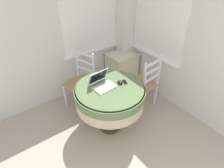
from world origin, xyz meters
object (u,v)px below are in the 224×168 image
Objects in this scene: computer_mouse at (120,82)px; dining_chair_near_back_window at (81,82)px; cell_phone at (125,82)px; dining_chair_near_right_window at (144,84)px; laptop at (102,83)px; round_dining_table at (110,96)px; corner_cabinet at (122,68)px.

computer_mouse is 0.88m from dining_chair_near_back_window.
dining_chair_near_back_window is (-0.23, 0.78, -0.32)m from computer_mouse.
dining_chair_near_back_window reaches higher than cell_phone.
dining_chair_near_back_window and dining_chair_near_right_window have the same top height.
cell_phone is (0.32, -0.12, -0.04)m from laptop.
dining_chair_near_back_window is at bearing 94.33° from round_dining_table.
cell_phone is at bearing -170.64° from dining_chair_near_right_window.
corner_cabinet is (0.72, 0.94, -0.46)m from cell_phone.
computer_mouse is (0.24, -0.10, -0.02)m from laptop.
computer_mouse is 0.09× the size of dining_chair_near_back_window.
corner_cabinet is at bearing 75.79° from dining_chair_near_right_window.
corner_cabinet is (1.04, 0.83, -0.50)m from laptop.
round_dining_table is 1.38m from corner_cabinet.
dining_chair_near_back_window is 1.56× the size of corner_cabinet.
laptop is at bearing 156.12° from computer_mouse.
round_dining_table is at bearing -85.67° from dining_chair_near_back_window.
cell_phone is 0.12× the size of dining_chair_near_right_window.
round_dining_table is 1.01× the size of dining_chair_near_right_window.
cell_phone is 1.27m from corner_cabinet.
corner_cabinet is at bearing 52.50° from cell_phone.
computer_mouse is 0.74× the size of cell_phone.
computer_mouse is at bearing -130.81° from corner_cabinet.
dining_chair_near_back_window is (-0.32, 0.79, -0.30)m from cell_phone.
round_dining_table reaches higher than corner_cabinet.
laptop is 0.26m from computer_mouse.
laptop reaches higher than computer_mouse.
computer_mouse is at bearing -23.88° from laptop.
round_dining_table is 0.78m from dining_chair_near_right_window.
computer_mouse is at bearing -73.28° from dining_chair_near_back_window.
laptop is at bearing 177.76° from dining_chair_near_right_window.
round_dining_table is at bearing -175.21° from dining_chair_near_right_window.
corner_cabinet is at bearing 43.27° from round_dining_table.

